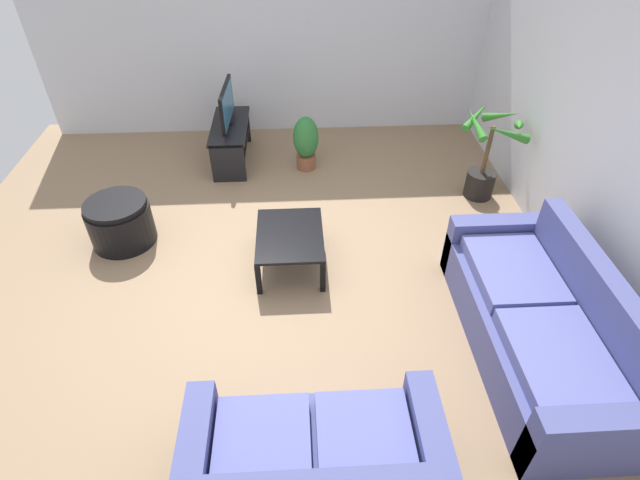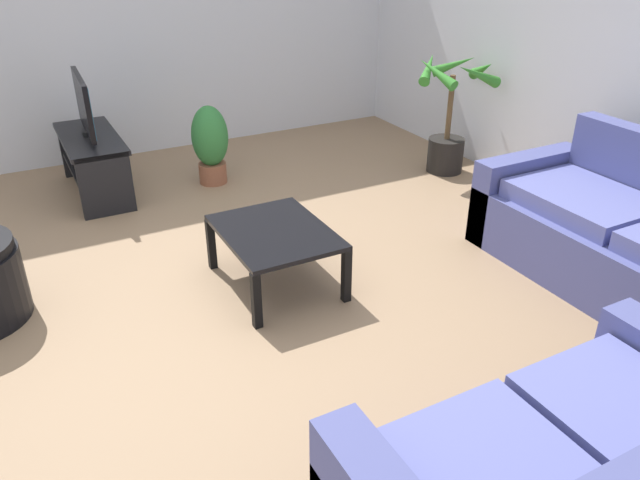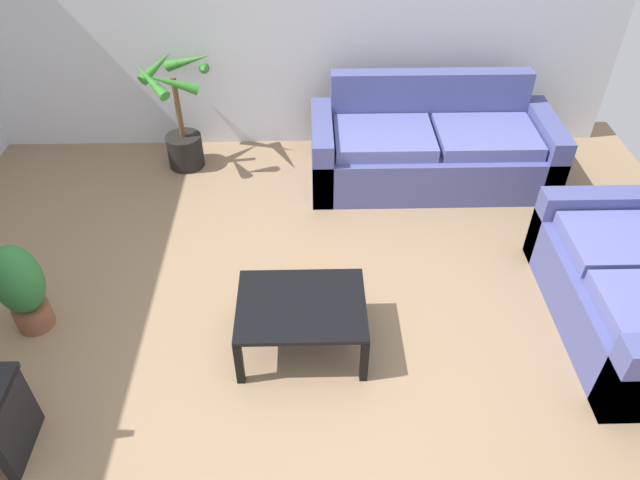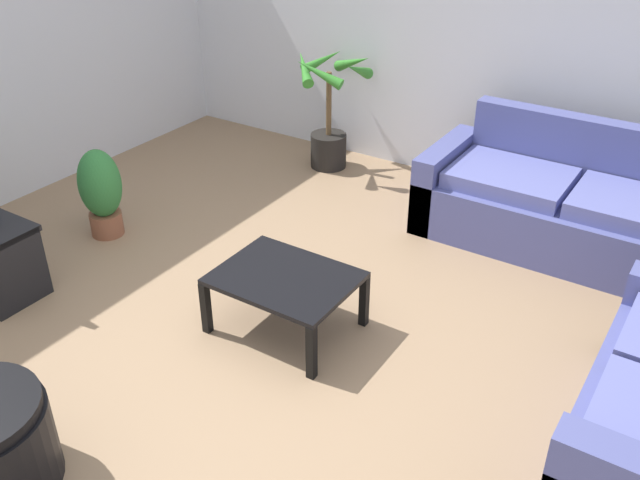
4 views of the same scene
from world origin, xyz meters
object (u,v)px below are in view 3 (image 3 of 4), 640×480
Objects in this scene: couch_loveseat at (637,293)px; potted_plant_small at (20,286)px; potted_palm at (182,121)px; coffee_table at (301,309)px; couch_main at (431,149)px.

couch_loveseat is 2.28× the size of potted_plant_small.
coffee_table is at bearing -64.08° from potted_palm.
couch_loveseat is at bearing -32.27° from potted_palm.
couch_main is 1.35× the size of couch_loveseat.
potted_palm reaches higher than couch_main.
potted_palm is (-2.27, 0.27, 0.17)m from couch_main.
couch_main is at bearing 59.31° from coffee_table.
potted_plant_small reaches higher than coffee_table.
coffee_table is at bearing -6.66° from potted_plant_small.
couch_main is 2.30m from potted_palm.
coffee_table is 2.51m from potted_palm.
couch_main is at bearing -6.77° from potted_palm.
couch_main is 2.61× the size of coffee_table.
potted_plant_small is (-0.77, -2.04, -0.10)m from potted_palm.
couch_main is 3.52m from potted_plant_small.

